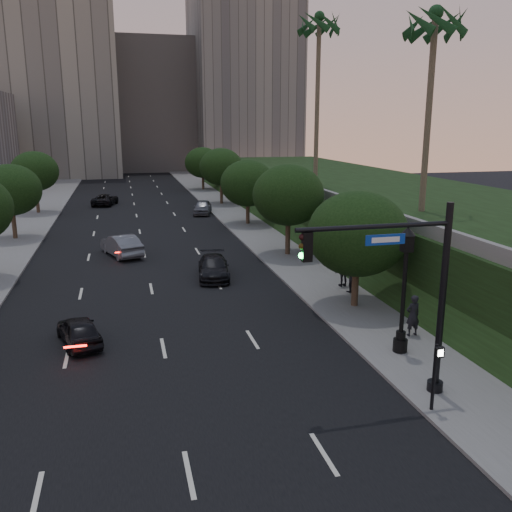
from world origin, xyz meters
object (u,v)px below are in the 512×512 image
object	(u,v)px
traffic_signal_mast	(414,300)
pedestrian_a	(413,315)
sedan_far_right	(203,207)
pedestrian_c	(344,271)
sedan_near_left	(79,330)
sedan_mid_left	(121,245)
sedan_far_left	(105,200)
sedan_near_right	(214,267)
street_lamp	(403,295)
pedestrian_b	(351,276)

from	to	relation	value
traffic_signal_mast	pedestrian_a	xyz separation A→B (m)	(2.97, 4.94, -2.56)
sedan_far_right	pedestrian_c	size ratio (longest dim) A/B	2.36
traffic_signal_mast	sedan_near_left	xyz separation A→B (m)	(-11.68, 7.92, -3.04)
sedan_mid_left	sedan_far_left	size ratio (longest dim) A/B	0.99
sedan_near_left	pedestrian_c	xyz separation A→B (m)	(14.63, 4.91, 0.46)
sedan_mid_left	pedestrian_a	xyz separation A→B (m)	(12.72, -19.54, 0.31)
pedestrian_a	pedestrian_c	world-z (taller)	pedestrian_a
pedestrian_c	sedan_near_left	bearing A→B (deg)	10.02
sedan_near_right	sedan_far_left	bearing A→B (deg)	109.60
sedan_far_left	sedan_far_right	bearing A→B (deg)	152.10
traffic_signal_mast	sedan_near_right	bearing A→B (deg)	103.61
street_lamp	pedestrian_b	size ratio (longest dim) A/B	2.98
sedan_near_left	sedan_near_right	bearing A→B (deg)	-144.94
street_lamp	sedan_near_right	distance (m)	14.84
sedan_far_left	sedan_far_right	size ratio (longest dim) A/B	1.11
sedan_far_right	pedestrian_c	world-z (taller)	pedestrian_c
sedan_near_right	sedan_near_left	bearing A→B (deg)	-122.29
sedan_near_right	sedan_far_right	bearing A→B (deg)	90.57
sedan_near_left	sedan_mid_left	world-z (taller)	sedan_mid_left
traffic_signal_mast	sedan_near_left	bearing A→B (deg)	145.86
sedan_far_left	sedan_far_right	distance (m)	13.98
pedestrian_c	sedan_mid_left	bearing A→B (deg)	-51.08
sedan_near_left	sedan_far_left	bearing A→B (deg)	-105.45
traffic_signal_mast	street_lamp	xyz separation A→B (m)	(1.57, 3.45, -1.04)
sedan_mid_left	sedan_far_left	xyz separation A→B (m)	(-1.74, 26.76, -0.12)
traffic_signal_mast	sedan_near_left	distance (m)	14.44
street_lamp	sedan_far_left	distance (m)	49.59
sedan_far_right	sedan_mid_left	bearing A→B (deg)	-102.87
traffic_signal_mast	sedan_far_right	bearing A→B (deg)	91.54
street_lamp	pedestrian_c	world-z (taller)	street_lamp
traffic_signal_mast	sedan_mid_left	world-z (taller)	traffic_signal_mast
sedan_mid_left	sedan_far_right	xyz separation A→B (m)	(8.63, 17.37, -0.05)
street_lamp	pedestrian_b	distance (m)	8.52
sedan_far_right	pedestrian_a	xyz separation A→B (m)	(4.09, -36.92, 0.36)
sedan_near_left	pedestrian_c	world-z (taller)	pedestrian_c
sedan_near_left	sedan_near_right	world-z (taller)	sedan_near_right
traffic_signal_mast	sedan_far_left	world-z (taller)	traffic_signal_mast
sedan_near_left	sedan_near_right	xyz separation A→B (m)	(7.56, 9.10, 0.05)
sedan_far_left	pedestrian_a	world-z (taller)	pedestrian_a
pedestrian_b	pedestrian_c	bearing A→B (deg)	-81.43
sedan_near_left	sedan_far_left	size ratio (longest dim) A/B	0.76
traffic_signal_mast	pedestrian_c	world-z (taller)	traffic_signal_mast
pedestrian_b	pedestrian_a	bearing A→B (deg)	98.91
sedan_near_right	sedan_far_right	size ratio (longest dim) A/B	1.06
sedan_mid_left	pedestrian_a	distance (m)	23.32
sedan_mid_left	pedestrian_b	distance (m)	18.01
sedan_near_right	pedestrian_a	distance (m)	14.01
street_lamp	pedestrian_b	world-z (taller)	street_lamp
sedan_mid_left	sedan_far_right	world-z (taller)	sedan_mid_left
traffic_signal_mast	sedan_far_left	xyz separation A→B (m)	(-11.49, 51.24, -2.99)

